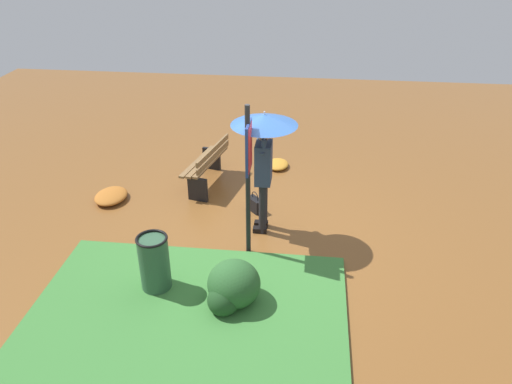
% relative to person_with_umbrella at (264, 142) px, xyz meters
% --- Properties ---
extents(ground_plane, '(18.00, 18.00, 0.00)m').
position_rel_person_with_umbrella_xyz_m(ground_plane, '(0.19, -0.09, -1.55)').
color(ground_plane, brown).
extents(grass_verge, '(4.80, 4.00, 0.05)m').
position_rel_person_with_umbrella_xyz_m(grass_verge, '(3.03, -0.76, -1.53)').
color(grass_verge, '#387533').
rests_on(grass_verge, ground_plane).
extents(person_with_umbrella, '(0.96, 0.96, 2.04)m').
position_rel_person_with_umbrella_xyz_m(person_with_umbrella, '(0.00, 0.00, 0.00)').
color(person_with_umbrella, black).
rests_on(person_with_umbrella, ground_plane).
extents(info_sign_post, '(0.44, 0.07, 2.30)m').
position_rel_person_with_umbrella_xyz_m(info_sign_post, '(0.56, -0.15, -0.11)').
color(info_sign_post, black).
rests_on(info_sign_post, ground_plane).
extents(handbag, '(0.32, 0.30, 0.37)m').
position_rel_person_with_umbrella_xyz_m(handbag, '(-0.63, -0.20, -1.42)').
color(handbag, black).
rests_on(handbag, ground_plane).
extents(park_bench, '(1.42, 0.66, 0.75)m').
position_rel_person_with_umbrella_xyz_m(park_bench, '(-1.51, -1.20, -1.15)').
color(park_bench, black).
rests_on(park_bench, ground_plane).
extents(trash_bin, '(0.42, 0.42, 0.83)m').
position_rel_person_with_umbrella_xyz_m(trash_bin, '(1.55, -1.28, -1.13)').
color(trash_bin, '#2D5138').
rests_on(trash_bin, ground_plane).
extents(shrub_cluster, '(0.75, 0.68, 0.62)m').
position_rel_person_with_umbrella_xyz_m(shrub_cluster, '(1.74, -0.22, -1.26)').
color(shrub_cluster, '#285628').
rests_on(shrub_cluster, ground_plane).
extents(leaf_pile_near_person, '(0.54, 0.43, 0.12)m').
position_rel_person_with_umbrella_xyz_m(leaf_pile_near_person, '(-2.38, 0.05, -1.49)').
color(leaf_pile_near_person, '#C68428').
rests_on(leaf_pile_near_person, ground_plane).
extents(leaf_pile_by_bench, '(0.69, 0.55, 0.15)m').
position_rel_person_with_umbrella_xyz_m(leaf_pile_by_bench, '(-0.71, -2.78, -1.48)').
color(leaf_pile_by_bench, '#A86023').
rests_on(leaf_pile_by_bench, ground_plane).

